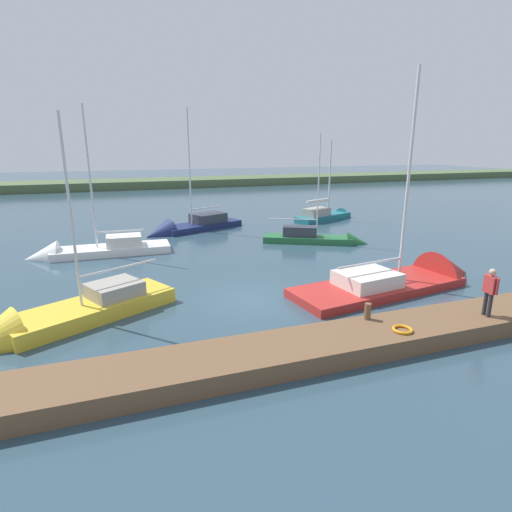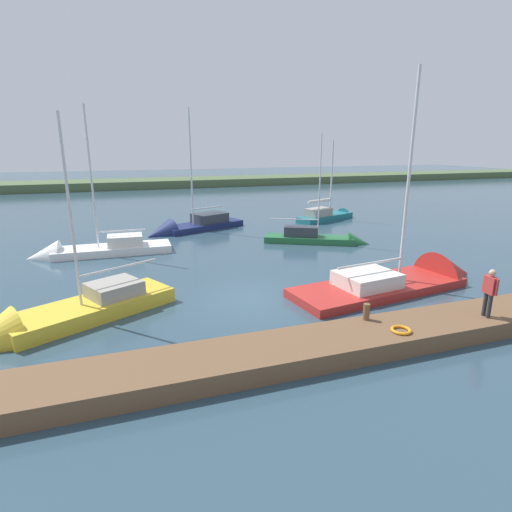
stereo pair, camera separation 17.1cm
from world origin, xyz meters
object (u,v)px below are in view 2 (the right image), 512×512
(sailboat_far_right, at_px, (188,229))
(sailboat_near_dock, at_px, (414,282))
(life_ring_buoy, at_px, (401,330))
(sailboat_behind_pier, at_px, (59,321))
(sailboat_inner_slip, at_px, (321,241))
(person_on_dock, at_px, (490,290))
(mooring_post_near, at_px, (366,312))
(sailboat_outer_mooring, at_px, (330,218))
(sailboat_mid_channel, at_px, (91,253))

(sailboat_far_right, distance_m, sailboat_near_dock, 17.89)
(life_ring_buoy, distance_m, sailboat_behind_pier, 12.12)
(sailboat_inner_slip, xyz_separation_m, sailboat_behind_pier, (15.33, 8.77, 0.08))
(sailboat_near_dock, height_order, person_on_dock, sailboat_near_dock)
(life_ring_buoy, height_order, sailboat_behind_pier, sailboat_behind_pier)
(person_on_dock, bearing_deg, mooring_post_near, -9.86)
(sailboat_far_right, bearing_deg, sailboat_inner_slip, 116.53)
(sailboat_inner_slip, bearing_deg, life_ring_buoy, -80.23)
(sailboat_inner_slip, height_order, person_on_dock, sailboat_inner_slip)
(mooring_post_near, bearing_deg, sailboat_outer_mooring, -115.71)
(sailboat_behind_pier, bearing_deg, sailboat_near_dock, 150.81)
(mooring_post_near, height_order, life_ring_buoy, mooring_post_near)
(life_ring_buoy, distance_m, person_on_dock, 3.74)
(sailboat_outer_mooring, relative_size, sailboat_behind_pier, 0.90)
(sailboat_near_dock, height_order, sailboat_outer_mooring, sailboat_near_dock)
(life_ring_buoy, xyz_separation_m, sailboat_inner_slip, (-4.51, -14.21, -0.55))
(sailboat_far_right, xyz_separation_m, sailboat_outer_mooring, (-12.99, -1.06, -0.01))
(life_ring_buoy, xyz_separation_m, person_on_dock, (-3.61, -0.04, 0.96))
(life_ring_buoy, relative_size, sailboat_mid_channel, 0.07)
(mooring_post_near, bearing_deg, person_on_dock, 164.78)
(sailboat_inner_slip, bearing_deg, sailboat_far_right, 167.02)
(sailboat_behind_pier, bearing_deg, person_on_dock, 131.47)
(sailboat_mid_channel, distance_m, sailboat_near_dock, 18.45)
(life_ring_buoy, bearing_deg, mooring_post_near, -64.93)
(life_ring_buoy, bearing_deg, sailboat_far_right, -80.59)
(mooring_post_near, xyz_separation_m, sailboat_mid_channel, (9.72, -14.63, -0.80))
(mooring_post_near, distance_m, sailboat_mid_channel, 17.58)
(sailboat_inner_slip, relative_size, sailboat_near_dock, 0.73)
(sailboat_near_dock, bearing_deg, life_ring_buoy, -141.08)
(sailboat_mid_channel, bearing_deg, sailboat_outer_mooring, -161.56)
(sailboat_inner_slip, distance_m, sailboat_outer_mooring, 9.30)
(sailboat_near_dock, relative_size, sailboat_behind_pier, 1.29)
(sailboat_mid_channel, xyz_separation_m, sailboat_near_dock, (-15.04, 10.68, -0.00))
(sailboat_far_right, distance_m, person_on_dock, 22.18)
(sailboat_near_dock, distance_m, sailboat_outer_mooring, 17.59)
(mooring_post_near, height_order, sailboat_inner_slip, sailboat_inner_slip)
(sailboat_near_dock, xyz_separation_m, sailboat_outer_mooring, (-4.74, -16.94, 0.07))
(mooring_post_near, relative_size, sailboat_far_right, 0.06)
(life_ring_buoy, bearing_deg, person_on_dock, -179.29)
(mooring_post_near, xyz_separation_m, life_ring_buoy, (-0.55, 1.18, -0.24))
(life_ring_buoy, xyz_separation_m, sailboat_outer_mooring, (-9.51, -22.06, -0.50))
(life_ring_buoy, xyz_separation_m, sailboat_far_right, (3.48, -21.00, -0.49))
(sailboat_far_right, xyz_separation_m, sailboat_near_dock, (-8.25, 15.88, -0.07))
(sailboat_inner_slip, height_order, sailboat_mid_channel, sailboat_mid_channel)
(life_ring_buoy, xyz_separation_m, sailboat_behind_pier, (10.82, -5.44, -0.46))
(sailboat_mid_channel, relative_size, sailboat_near_dock, 0.88)
(life_ring_buoy, distance_m, sailboat_outer_mooring, 24.03)
(sailboat_outer_mooring, bearing_deg, sailboat_mid_channel, 175.09)
(sailboat_far_right, height_order, sailboat_outer_mooring, sailboat_far_right)
(sailboat_outer_mooring, xyz_separation_m, person_on_dock, (5.89, 22.02, 1.46))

